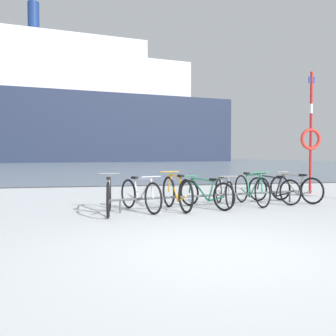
{
  "coord_description": "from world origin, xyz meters",
  "views": [
    {
      "loc": [
        -1.53,
        -4.43,
        1.24
      ],
      "look_at": [
        0.77,
        7.21,
        0.8
      ],
      "focal_mm": 39.23,
      "sensor_mm": 36.0,
      "label": 1
    }
  ],
  "objects_px": {
    "bicycle_6": "(273,190)",
    "bicycle_7": "(295,189)",
    "rescue_post": "(311,136)",
    "ferry_ship": "(81,111)",
    "bicycle_3": "(206,194)",
    "bicycle_4": "(224,192)",
    "bicycle_5": "(251,190)",
    "bicycle_1": "(140,195)",
    "bicycle_0": "(109,196)",
    "bicycle_2": "(177,193)"
  },
  "relations": [
    {
      "from": "bicycle_4",
      "to": "bicycle_6",
      "type": "bearing_deg",
      "value": 7.85
    },
    {
      "from": "bicycle_2",
      "to": "bicycle_3",
      "type": "bearing_deg",
      "value": 10.9
    },
    {
      "from": "bicycle_0",
      "to": "bicycle_2",
      "type": "bearing_deg",
      "value": 8.38
    },
    {
      "from": "bicycle_0",
      "to": "bicycle_4",
      "type": "distance_m",
      "value": 2.85
    },
    {
      "from": "bicycle_1",
      "to": "bicycle_5",
      "type": "relative_size",
      "value": 0.92
    },
    {
      "from": "rescue_post",
      "to": "bicycle_6",
      "type": "bearing_deg",
      "value": -139.84
    },
    {
      "from": "bicycle_0",
      "to": "bicycle_5",
      "type": "relative_size",
      "value": 1.01
    },
    {
      "from": "bicycle_3",
      "to": "ferry_ship",
      "type": "bearing_deg",
      "value": 94.94
    },
    {
      "from": "bicycle_5",
      "to": "bicycle_1",
      "type": "bearing_deg",
      "value": -170.58
    },
    {
      "from": "bicycle_0",
      "to": "bicycle_2",
      "type": "distance_m",
      "value": 1.52
    },
    {
      "from": "bicycle_0",
      "to": "bicycle_5",
      "type": "height_order",
      "value": "bicycle_5"
    },
    {
      "from": "bicycle_4",
      "to": "rescue_post",
      "type": "distance_m",
      "value": 4.45
    },
    {
      "from": "bicycle_6",
      "to": "bicycle_4",
      "type": "bearing_deg",
      "value": -172.15
    },
    {
      "from": "bicycle_2",
      "to": "bicycle_4",
      "type": "distance_m",
      "value": 1.35
    },
    {
      "from": "bicycle_1",
      "to": "bicycle_5",
      "type": "height_order",
      "value": "bicycle_5"
    },
    {
      "from": "bicycle_2",
      "to": "bicycle_7",
      "type": "relative_size",
      "value": 1.11
    },
    {
      "from": "bicycle_2",
      "to": "bicycle_3",
      "type": "distance_m",
      "value": 0.73
    },
    {
      "from": "bicycle_6",
      "to": "rescue_post",
      "type": "height_order",
      "value": "rescue_post"
    },
    {
      "from": "bicycle_0",
      "to": "bicycle_4",
      "type": "height_order",
      "value": "bicycle_0"
    },
    {
      "from": "bicycle_4",
      "to": "rescue_post",
      "type": "xyz_separation_m",
      "value": [
        3.63,
        2.08,
        1.5
      ]
    },
    {
      "from": "rescue_post",
      "to": "ferry_ship",
      "type": "bearing_deg",
      "value": 99.54
    },
    {
      "from": "bicycle_6",
      "to": "bicycle_7",
      "type": "bearing_deg",
      "value": 5.43
    },
    {
      "from": "bicycle_2",
      "to": "bicycle_7",
      "type": "distance_m",
      "value": 3.39
    },
    {
      "from": "ferry_ship",
      "to": "rescue_post",
      "type": "bearing_deg",
      "value": -80.46
    },
    {
      "from": "bicycle_3",
      "to": "bicycle_5",
      "type": "xyz_separation_m",
      "value": [
        1.26,
        0.31,
        0.04
      ]
    },
    {
      "from": "bicycle_3",
      "to": "bicycle_7",
      "type": "relative_size",
      "value": 1.0
    },
    {
      "from": "rescue_post",
      "to": "ferry_ship",
      "type": "xyz_separation_m",
      "value": [
        -9.05,
        53.85,
        6.81
      ]
    },
    {
      "from": "bicycle_1",
      "to": "bicycle_4",
      "type": "relative_size",
      "value": 1.0
    },
    {
      "from": "bicycle_5",
      "to": "bicycle_7",
      "type": "distance_m",
      "value": 1.37
    },
    {
      "from": "bicycle_3",
      "to": "ferry_ship",
      "type": "relative_size",
      "value": 0.03
    },
    {
      "from": "bicycle_2",
      "to": "bicycle_4",
      "type": "xyz_separation_m",
      "value": [
        1.27,
        0.46,
        -0.04
      ]
    },
    {
      "from": "bicycle_1",
      "to": "bicycle_2",
      "type": "bearing_deg",
      "value": 1.13
    },
    {
      "from": "bicycle_0",
      "to": "bicycle_7",
      "type": "xyz_separation_m",
      "value": [
        4.82,
        0.94,
        -0.02
      ]
    },
    {
      "from": "bicycle_3",
      "to": "ferry_ship",
      "type": "height_order",
      "value": "ferry_ship"
    },
    {
      "from": "bicycle_3",
      "to": "bicycle_4",
      "type": "distance_m",
      "value": 0.64
    },
    {
      "from": "bicycle_1",
      "to": "bicycle_0",
      "type": "bearing_deg",
      "value": -163.23
    },
    {
      "from": "bicycle_1",
      "to": "bicycle_2",
      "type": "distance_m",
      "value": 0.82
    },
    {
      "from": "bicycle_3",
      "to": "rescue_post",
      "type": "xyz_separation_m",
      "value": [
        4.19,
        2.41,
        1.5
      ]
    },
    {
      "from": "bicycle_2",
      "to": "bicycle_6",
      "type": "distance_m",
      "value": 2.74
    },
    {
      "from": "bicycle_6",
      "to": "ferry_ship",
      "type": "height_order",
      "value": "ferry_ship"
    },
    {
      "from": "bicycle_1",
      "to": "bicycle_2",
      "type": "height_order",
      "value": "bicycle_2"
    },
    {
      "from": "bicycle_3",
      "to": "bicycle_5",
      "type": "bearing_deg",
      "value": 13.81
    },
    {
      "from": "bicycle_1",
      "to": "bicycle_3",
      "type": "distance_m",
      "value": 1.54
    },
    {
      "from": "bicycle_7",
      "to": "bicycle_0",
      "type": "bearing_deg",
      "value": -169.0
    },
    {
      "from": "bicycle_2",
      "to": "rescue_post",
      "type": "height_order",
      "value": "rescue_post"
    },
    {
      "from": "bicycle_4",
      "to": "bicycle_5",
      "type": "xyz_separation_m",
      "value": [
        0.71,
        -0.01,
        0.04
      ]
    },
    {
      "from": "bicycle_0",
      "to": "rescue_post",
      "type": "bearing_deg",
      "value": 23.37
    },
    {
      "from": "bicycle_7",
      "to": "bicycle_1",
      "type": "bearing_deg",
      "value": -169.98
    },
    {
      "from": "bicycle_0",
      "to": "bicycle_6",
      "type": "xyz_separation_m",
      "value": [
        4.16,
        0.87,
        -0.03
      ]
    },
    {
      "from": "bicycle_0",
      "to": "bicycle_1",
      "type": "distance_m",
      "value": 0.71
    }
  ]
}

